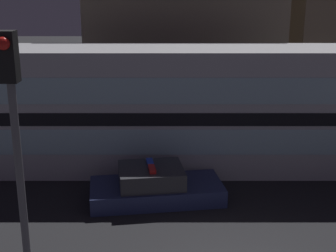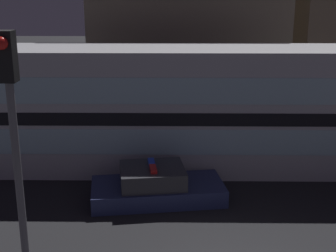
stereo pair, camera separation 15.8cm
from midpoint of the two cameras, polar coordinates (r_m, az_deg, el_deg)
name	(u,v)px [view 2 (the right image)]	position (r m, az deg, el deg)	size (l,w,h in m)	color
train	(177,109)	(17.49, 1.35, 2.11)	(19.19, 3.05, 4.54)	silver
police_car	(156,187)	(15.21, -1.17, -7.40)	(4.46, 2.53, 1.24)	navy
traffic_light_corner	(15,143)	(9.02, -17.70, -1.96)	(0.30, 0.46, 5.89)	slate
building_left	(187,10)	(25.97, 2.55, 13.90)	(9.94, 6.53, 10.95)	#726656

